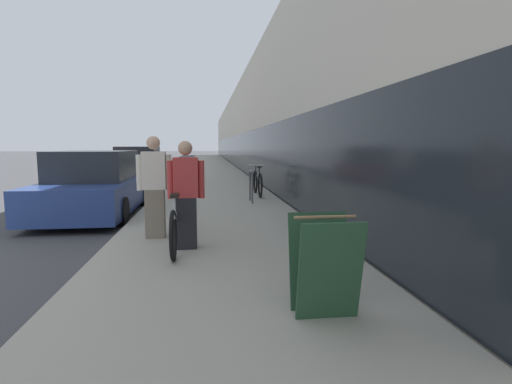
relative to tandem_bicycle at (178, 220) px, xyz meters
The scene contains 10 objects.
sidewalk_slab 19.62m from the tandem_bicycle, 88.00° to the left, with size 3.59×70.00×0.16m.
storefront_facade 28.70m from the tandem_bicycle, 74.77° to the left, with size 10.01×70.00×5.61m.
tandem_bicycle is the anchor object (origin of this frame).
person_rider 0.56m from the tandem_bicycle, 67.10° to the right, with size 0.53×0.21×1.57m.
person_bystander 0.75m from the tandem_bicycle, 133.11° to the left, with size 0.56×0.22×1.66m.
bike_rack_hoop 4.61m from the tandem_bicycle, 69.44° to the left, with size 0.05×0.60×0.84m.
cruiser_bike_nearest 6.03m from the tandem_bicycle, 70.92° to the left, with size 0.52×1.86×0.91m.
sandwich_board_sign 3.19m from the tandem_bicycle, 62.42° to the right, with size 0.56×0.56×0.90m.
parked_sedan_curbside 4.33m from the tandem_bicycle, 120.65° to the left, with size 1.98×4.70×1.53m.
vintage_roadster_curbside 10.06m from the tandem_bicycle, 102.54° to the left, with size 1.76×4.00×1.62m.
Camera 1 is at (5.26, -4.78, 1.67)m, focal length 28.00 mm.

